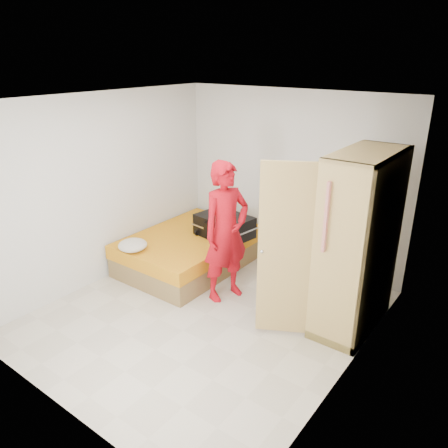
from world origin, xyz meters
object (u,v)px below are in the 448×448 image
Objects in this scene: bed at (190,250)px; person at (226,232)px; round_cushion at (133,245)px; suitcase at (224,226)px; wardrobe at (352,248)px.

bed is 1.24m from person.
person reaches higher than round_cushion.
bed is at bearing 72.21° from round_cushion.
suitcase is at bearing 55.90° from person.
person is (-1.53, -0.33, -0.07)m from wardrobe.
suitcase reaches higher than bed.
suitcase is at bearing 35.32° from bed.
round_cushion is (-2.78, -0.81, -0.42)m from wardrobe.
round_cushion reaches higher than bed.
person reaches higher than bed.
wardrobe is (2.50, -0.06, 0.75)m from bed.
bed is 0.66m from suitcase.
suitcase is 1.37m from round_cushion.
round_cushion is (-0.71, -1.17, -0.08)m from suitcase.
bed is 0.97m from round_cushion.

